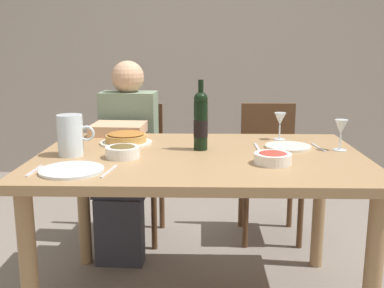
{
  "coord_description": "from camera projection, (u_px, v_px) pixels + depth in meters",
  "views": [
    {
      "loc": [
        0.01,
        -2.06,
        1.26
      ],
      "look_at": [
        -0.04,
        -0.04,
        0.82
      ],
      "focal_mm": 43.08,
      "sensor_mm": 36.0,
      "label": 1
    }
  ],
  "objects": [
    {
      "name": "fork_left_setting",
      "position": [
        257.0,
        147.0,
        2.26
      ],
      "size": [
        0.02,
        0.16,
        0.0
      ],
      "primitive_type": "cube",
      "rotation": [
        0.0,
        0.0,
        1.59
      ],
      "color": "silver",
      "rests_on": "dining_table"
    },
    {
      "name": "wine_glass_right_diner",
      "position": [
        280.0,
        120.0,
        2.43
      ],
      "size": [
        0.06,
        0.06,
        0.14
      ],
      "color": "silver",
      "rests_on": "dining_table"
    },
    {
      "name": "knife_left_setting",
      "position": [
        319.0,
        147.0,
        2.25
      ],
      "size": [
        0.03,
        0.18,
        0.0
      ],
      "primitive_type": "cube",
      "rotation": [
        0.0,
        0.0,
        1.7
      ],
      "color": "silver",
      "rests_on": "dining_table"
    },
    {
      "name": "baked_tart",
      "position": [
        126.0,
        138.0,
        2.34
      ],
      "size": [
        0.27,
        0.27,
        0.06
      ],
      "color": "silver",
      "rests_on": "dining_table"
    },
    {
      "name": "chair_left",
      "position": [
        134.0,
        162.0,
        3.04
      ],
      "size": [
        0.42,
        0.42,
        0.87
      ],
      "rotation": [
        0.0,
        0.0,
        3.09
      ],
      "color": "brown",
      "rests_on": "ground"
    },
    {
      "name": "diner_left",
      "position": [
        126.0,
        152.0,
        2.79
      ],
      "size": [
        0.35,
        0.52,
        1.16
      ],
      "rotation": [
        0.0,
        0.0,
        3.09
      ],
      "color": "gray",
      "rests_on": "ground"
    },
    {
      "name": "dining_table",
      "position": [
        200.0,
        174.0,
        2.14
      ],
      "size": [
        1.5,
        1.0,
        0.76
      ],
      "color": "#9E7A51",
      "rests_on": "ground"
    },
    {
      "name": "dinner_plate_right_setting",
      "position": [
        72.0,
        170.0,
        1.83
      ],
      "size": [
        0.26,
        0.26,
        0.01
      ],
      "primitive_type": "cylinder",
      "color": "silver",
      "rests_on": "dining_table"
    },
    {
      "name": "olive_bowl",
      "position": [
        123.0,
        151.0,
        2.06
      ],
      "size": [
        0.15,
        0.15,
        0.06
      ],
      "color": "white",
      "rests_on": "dining_table"
    },
    {
      "name": "dinner_plate_left_setting",
      "position": [
        288.0,
        147.0,
        2.25
      ],
      "size": [
        0.22,
        0.22,
        0.01
      ],
      "primitive_type": "cylinder",
      "color": "silver",
      "rests_on": "dining_table"
    },
    {
      "name": "spoon_right_setting",
      "position": [
        34.0,
        171.0,
        1.83
      ],
      "size": [
        0.02,
        0.16,
        0.0
      ],
      "primitive_type": "cube",
      "rotation": [
        0.0,
        0.0,
        1.54
      ],
      "color": "silver",
      "rests_on": "dining_table"
    },
    {
      "name": "wine_glass_left_diner",
      "position": [
        341.0,
        129.0,
        2.18
      ],
      "size": [
        0.06,
        0.06,
        0.15
      ],
      "color": "silver",
      "rests_on": "dining_table"
    },
    {
      "name": "back_wall",
      "position": [
        202.0,
        29.0,
        4.33
      ],
      "size": [
        8.0,
        0.1,
        2.8
      ],
      "primitive_type": "cube",
      "color": "#A3998E",
      "rests_on": "ground"
    },
    {
      "name": "water_pitcher",
      "position": [
        71.0,
        138.0,
        2.08
      ],
      "size": [
        0.17,
        0.12,
        0.19
      ],
      "color": "silver",
      "rests_on": "dining_table"
    },
    {
      "name": "wine_bottle",
      "position": [
        201.0,
        121.0,
        2.19
      ],
      "size": [
        0.07,
        0.07,
        0.34
      ],
      "color": "black",
      "rests_on": "dining_table"
    },
    {
      "name": "salad_bowl",
      "position": [
        273.0,
        157.0,
        1.95
      ],
      "size": [
        0.16,
        0.16,
        0.05
      ],
      "color": "white",
      "rests_on": "dining_table"
    },
    {
      "name": "chair_right",
      "position": [
        269.0,
        161.0,
        3.05
      ],
      "size": [
        0.4,
        0.4,
        0.87
      ],
      "rotation": [
        0.0,
        0.0,
        3.15
      ],
      "color": "brown",
      "rests_on": "ground"
    },
    {
      "name": "knife_right_setting",
      "position": [
        109.0,
        171.0,
        1.83
      ],
      "size": [
        0.04,
        0.18,
        0.0
      ],
      "primitive_type": "cube",
      "rotation": [
        0.0,
        0.0,
        1.43
      ],
      "color": "silver",
      "rests_on": "dining_table"
    }
  ]
}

